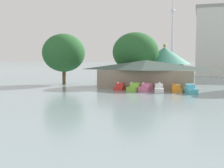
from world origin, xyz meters
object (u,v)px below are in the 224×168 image
object	(u,v)px
pedal_boat_cyan	(190,90)
green_roof_pavilion	(164,63)
pedal_boat_white	(159,89)
shoreline_tree_tall_left	(64,53)
pedal_boat_pink	(146,88)
distant_broadcast_tower	(173,21)
pedal_boat_orange	(176,89)
pedal_boat_lime	(134,88)
boathouse	(146,73)
pedal_boat_red	(120,87)
shoreline_tree_mid	(136,52)

from	to	relation	value
pedal_boat_cyan	green_roof_pavilion	xyz separation A→B (m)	(-5.87, 16.17, 3.98)
pedal_boat_white	shoreline_tree_tall_left	size ratio (longest dim) A/B	0.29
pedal_boat_pink	pedal_boat_white	bearing A→B (deg)	72.29
pedal_boat_pink	shoreline_tree_tall_left	xyz separation A→B (m)	(-18.76, 7.81, 6.07)
distant_broadcast_tower	pedal_boat_orange	bearing A→B (deg)	-84.78
pedal_boat_lime	distant_broadcast_tower	distance (m)	366.96
boathouse	distant_broadcast_tower	xyz separation A→B (m)	(-27.20, 355.82, 57.62)
pedal_boat_cyan	boathouse	size ratio (longest dim) A/B	0.18
pedal_boat_red	shoreline_tree_tall_left	xyz separation A→B (m)	(-14.18, 7.41, 6.11)
boathouse	distant_broadcast_tower	size ratio (longest dim) A/B	0.12
green_roof_pavilion	shoreline_tree_mid	bearing A→B (deg)	-146.16
pedal_boat_cyan	shoreline_tree_tall_left	size ratio (longest dim) A/B	0.31
pedal_boat_red	boathouse	world-z (taller)	boathouse
pedal_boat_orange	green_roof_pavilion	world-z (taller)	green_roof_pavilion
pedal_boat_cyan	green_roof_pavilion	distance (m)	17.66
pedal_boat_red	boathouse	size ratio (longest dim) A/B	0.15
pedal_boat_red	pedal_boat_white	world-z (taller)	pedal_boat_white
pedal_boat_cyan	shoreline_tree_tall_left	distance (m)	28.00
boathouse	green_roof_pavilion	distance (m)	10.57
shoreline_tree_mid	boathouse	bearing A→B (deg)	-62.45
green_roof_pavilion	distant_broadcast_tower	size ratio (longest dim) A/B	0.07
pedal_boat_pink	green_roof_pavilion	bearing A→B (deg)	-174.54
pedal_boat_white	green_roof_pavilion	size ratio (longest dim) A/B	0.28
green_roof_pavilion	pedal_boat_red	bearing A→B (deg)	-111.57
pedal_boat_lime	shoreline_tree_tall_left	size ratio (longest dim) A/B	0.27
pedal_boat_white	green_roof_pavilion	bearing A→B (deg)	174.62
pedal_boat_lime	boathouse	bearing A→B (deg)	-175.04
pedal_boat_lime	pedal_boat_orange	world-z (taller)	pedal_boat_lime
pedal_boat_pink	pedal_boat_lime	bearing A→B (deg)	-65.62
shoreline_tree_tall_left	shoreline_tree_mid	bearing A→B (deg)	13.75
pedal_boat_white	pedal_boat_orange	size ratio (longest dim) A/B	1.14
pedal_boat_cyan	shoreline_tree_mid	distance (m)	17.97
pedal_boat_white	distant_broadcast_tower	world-z (taller)	distant_broadcast_tower
distant_broadcast_tower	green_roof_pavilion	bearing A→B (deg)	-85.16
pedal_boat_lime	pedal_boat_white	world-z (taller)	pedal_boat_white
green_roof_pavilion	pedal_boat_cyan	bearing A→B (deg)	-70.04
pedal_boat_lime	pedal_boat_pink	xyz separation A→B (m)	(1.82, 0.46, -0.01)
pedal_boat_lime	shoreline_tree_mid	world-z (taller)	shoreline_tree_mid
pedal_boat_orange	distant_broadcast_tower	distance (m)	366.80
pedal_boat_red	distant_broadcast_tower	xyz separation A→B (m)	(-23.48, 360.26, 59.81)
pedal_boat_white	distant_broadcast_tower	size ratio (longest dim) A/B	0.02
boathouse	green_roof_pavilion	xyz separation A→B (m)	(2.06, 10.20, 1.86)
shoreline_tree_mid	distant_broadcast_tower	bearing A→B (deg)	93.90
pedal_boat_lime	shoreline_tree_mid	bearing A→B (deg)	-153.03
pedal_boat_lime	green_roof_pavilion	bearing A→B (deg)	-175.77
pedal_boat_pink	boathouse	world-z (taller)	boathouse
green_roof_pavilion	distant_broadcast_tower	bearing A→B (deg)	94.84
pedal_boat_lime	pedal_boat_white	bearing A→B (deg)	95.01
shoreline_tree_tall_left	pedal_boat_cyan	bearing A→B (deg)	-19.12
pedal_boat_cyan	shoreline_tree_mid	xyz separation A→B (m)	(-11.34, 12.50, 6.18)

